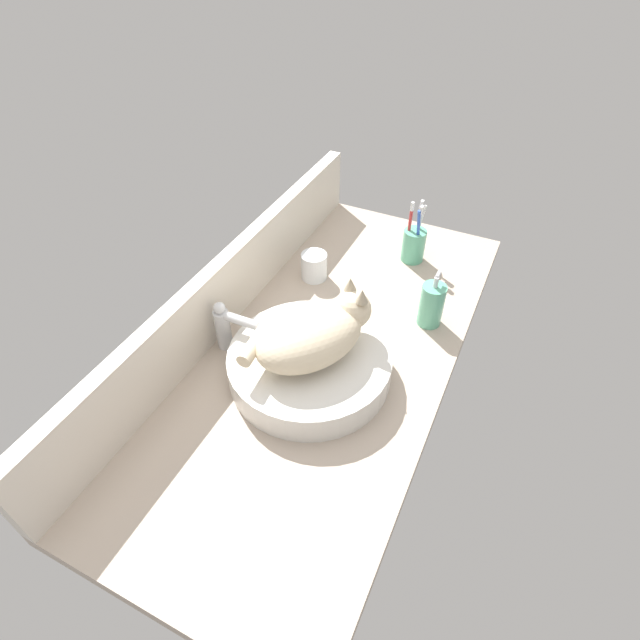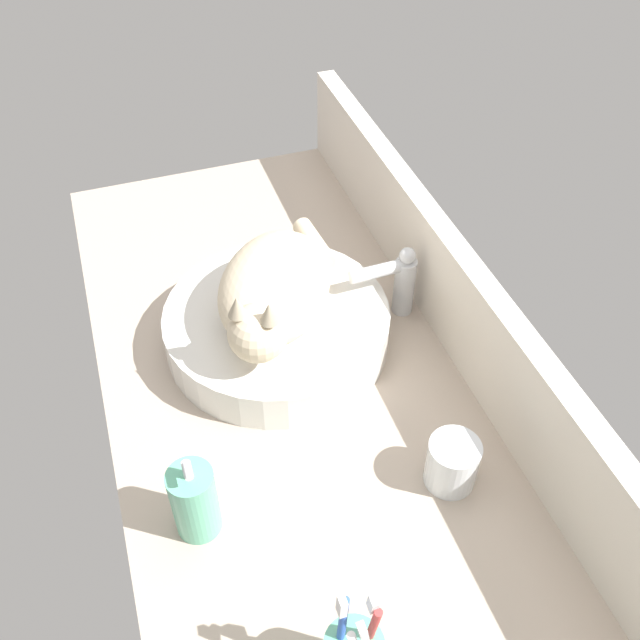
% 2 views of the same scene
% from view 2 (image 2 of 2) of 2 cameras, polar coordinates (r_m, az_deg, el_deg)
% --- Properties ---
extents(ground_plane, '(1.30, 0.59, 0.04)m').
position_cam_2_polar(ground_plane, '(1.15, -1.97, -5.70)').
color(ground_plane, '#B2A08E').
extents(backsplash_panel, '(1.30, 0.04, 0.18)m').
position_cam_2_polar(backsplash_panel, '(1.15, 11.08, 1.35)').
color(backsplash_panel, silver).
rests_on(backsplash_panel, ground_plane).
extents(sink_basin, '(0.37, 0.37, 0.07)m').
position_cam_2_polar(sink_basin, '(1.17, -3.26, -0.51)').
color(sink_basin, silver).
rests_on(sink_basin, ground_plane).
extents(cat, '(0.30, 0.27, 0.14)m').
position_cam_2_polar(cat, '(1.10, -3.58, 2.36)').
color(cat, beige).
rests_on(cat, sink_basin).
extents(faucet, '(0.04, 0.12, 0.14)m').
position_cam_2_polar(faucet, '(1.20, 6.33, 3.22)').
color(faucet, silver).
rests_on(faucet, ground_plane).
extents(soap_dispenser, '(0.06, 0.06, 0.15)m').
position_cam_2_polar(soap_dispenser, '(0.96, -10.00, -14.06)').
color(soap_dispenser, '#60B793').
rests_on(soap_dispenser, ground_plane).
extents(water_glass, '(0.07, 0.07, 0.08)m').
position_cam_2_polar(water_glass, '(1.02, 10.49, -11.35)').
color(water_glass, white).
rests_on(water_glass, ground_plane).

